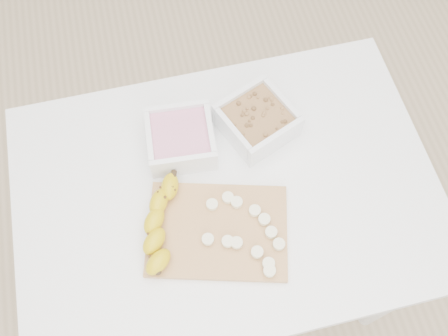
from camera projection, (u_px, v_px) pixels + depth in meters
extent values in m
plane|color=#C6AD89|center=(226.00, 268.00, 1.86)|extent=(3.50, 3.50, 0.00)
cube|color=white|center=(227.00, 193.00, 1.20)|extent=(1.00, 0.70, 0.04)
cylinder|color=white|center=(395.00, 299.00, 1.46)|extent=(0.05, 0.05, 0.71)
cylinder|color=white|center=(73.00, 186.00, 1.61)|extent=(0.05, 0.05, 0.71)
cylinder|color=white|center=(331.00, 131.00, 1.70)|extent=(0.05, 0.05, 0.71)
cube|color=white|center=(181.00, 139.00, 1.20)|extent=(0.17, 0.17, 0.07)
cube|color=pink|center=(181.00, 138.00, 1.19)|extent=(0.14, 0.14, 0.04)
cube|color=white|center=(257.00, 120.00, 1.22)|extent=(0.21, 0.21, 0.07)
cube|color=olive|center=(257.00, 120.00, 1.22)|extent=(0.18, 0.18, 0.04)
cube|color=tan|center=(217.00, 231.00, 1.13)|extent=(0.36, 0.30, 0.01)
cylinder|color=#F7EEBD|center=(212.00, 205.00, 1.14)|extent=(0.03, 0.03, 0.01)
cylinder|color=#F7EEBD|center=(228.00, 198.00, 1.15)|extent=(0.03, 0.03, 0.01)
cylinder|color=#F7EEBD|center=(237.00, 202.00, 1.14)|extent=(0.03, 0.03, 0.01)
cylinder|color=#F7EEBD|center=(255.00, 211.00, 1.13)|extent=(0.03, 0.03, 0.01)
cylinder|color=#F7EEBD|center=(264.00, 219.00, 1.12)|extent=(0.03, 0.03, 0.01)
cylinder|color=#F7EEBD|center=(271.00, 232.00, 1.11)|extent=(0.03, 0.03, 0.01)
cylinder|color=#F7EEBD|center=(279.00, 244.00, 1.10)|extent=(0.03, 0.03, 0.01)
cylinder|color=#F7EEBD|center=(208.00, 239.00, 1.10)|extent=(0.03, 0.03, 0.01)
cylinder|color=#F7EEBD|center=(228.00, 242.00, 1.10)|extent=(0.03, 0.03, 0.01)
cylinder|color=#F7EEBD|center=(237.00, 243.00, 1.10)|extent=(0.03, 0.03, 0.01)
cylinder|color=#F7EEBD|center=(257.00, 252.00, 1.09)|extent=(0.03, 0.03, 0.01)
cylinder|color=#F7EEBD|center=(269.00, 264.00, 1.08)|extent=(0.03, 0.03, 0.01)
cylinder|color=#F7EEBD|center=(270.00, 271.00, 1.07)|extent=(0.03, 0.03, 0.01)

